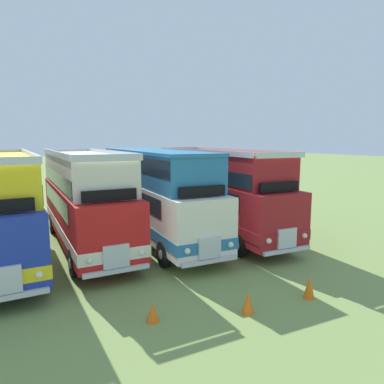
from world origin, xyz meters
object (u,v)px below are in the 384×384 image
bus_fourth_in_row (84,197)px  cone_far_end (248,302)px  cone_mid_row (153,312)px  bus_sixth_in_row (217,189)px  cone_near_end (309,287)px  bus_third_in_row (0,204)px  bus_fifth_in_row (154,190)px

bus_fourth_in_row → cone_far_end: bus_fourth_in_row is taller
bus_fourth_in_row → cone_mid_row: bearing=-87.9°
bus_sixth_in_row → cone_near_end: bearing=-101.1°
cone_near_end → cone_far_end: bearing=178.2°
cone_near_end → bus_fourth_in_row: bearing=120.4°
bus_third_in_row → cone_mid_row: size_ratio=19.67×
bus_third_in_row → bus_fifth_in_row: bus_third_in_row is taller
cone_far_end → bus_sixth_in_row: bearing=64.6°
cone_near_end → cone_mid_row: 5.04m
bus_sixth_in_row → cone_mid_row: bus_sixth_in_row is taller
cone_mid_row → cone_far_end: size_ratio=0.84×
cone_near_end → bus_sixth_in_row: bearing=78.9°
bus_third_in_row → bus_fifth_in_row: bearing=2.2°
cone_mid_row → bus_fourth_in_row: bearing=92.1°
bus_third_in_row → cone_far_end: bus_third_in_row is taller
cone_near_end → cone_far_end: cone_near_end is taller
bus_fourth_in_row → cone_near_end: 10.58m
bus_fourth_in_row → bus_third_in_row: bearing=-174.5°
bus_fifth_in_row → cone_far_end: bus_fifth_in_row is taller
bus_third_in_row → cone_far_end: bearing=-53.3°
cone_mid_row → bus_fifth_in_row: bearing=68.4°
bus_third_in_row → cone_near_end: (8.71, -8.62, -2.00)m
bus_fifth_in_row → bus_sixth_in_row: size_ratio=1.01×
bus_sixth_in_row → bus_fourth_in_row: bearing=175.8°
bus_fourth_in_row → bus_fifth_in_row: size_ratio=0.91×
bus_fifth_in_row → cone_far_end: (-0.53, -8.81, -2.14)m
bus_fifth_in_row → cone_near_end: (1.80, -8.88, -2.12)m
bus_third_in_row → bus_fourth_in_row: (3.46, 0.33, -0.00)m
bus_fourth_in_row → cone_far_end: size_ratio=15.73×
bus_fifth_in_row → cone_mid_row: bus_fifth_in_row is taller
bus_fourth_in_row → cone_mid_row: size_ratio=18.66×
bus_fourth_in_row → bus_fifth_in_row: bearing=-1.2°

